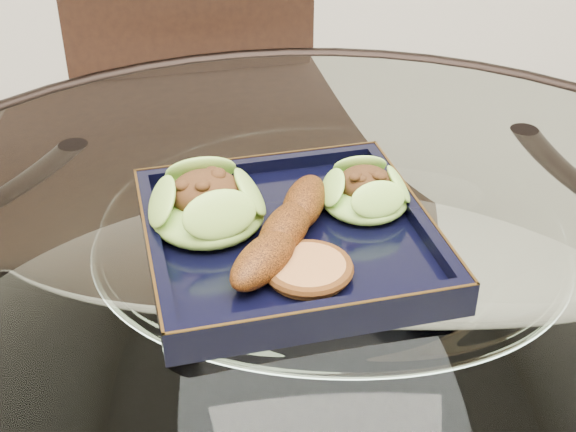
{
  "coord_description": "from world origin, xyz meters",
  "views": [
    {
      "loc": [
        -0.08,
        -0.6,
        1.21
      ],
      "look_at": [
        -0.04,
        0.03,
        0.8
      ],
      "focal_mm": 50.0,
      "sensor_mm": 36.0,
      "label": 1
    }
  ],
  "objects": [
    {
      "name": "roasted_plantain",
      "position": [
        -0.04,
        0.01,
        0.8
      ],
      "size": [
        0.12,
        0.18,
        0.03
      ],
      "primitive_type": "ellipsoid",
      "rotation": [
        0.0,
        0.0,
        1.12
      ],
      "color": "#6C310B",
      "rests_on": "navy_plate"
    },
    {
      "name": "dining_table",
      "position": [
        -0.0,
        -0.0,
        0.6
      ],
      "size": [
        1.13,
        1.13,
        0.77
      ],
      "color": "white",
      "rests_on": "ground"
    },
    {
      "name": "crumb_patty",
      "position": [
        -0.02,
        -0.04,
        0.79
      ],
      "size": [
        0.09,
        0.09,
        0.01
      ],
      "primitive_type": "cylinder",
      "rotation": [
        0.0,
        0.0,
        -0.24
      ],
      "color": "#B16D3B",
      "rests_on": "navy_plate"
    },
    {
      "name": "lettuce_wrap_left",
      "position": [
        -0.11,
        0.05,
        0.8
      ],
      "size": [
        0.13,
        0.13,
        0.04
      ],
      "primitive_type": "ellipsoid",
      "rotation": [
        0.0,
        0.0,
        -0.22
      ],
      "color": "#72AB31",
      "rests_on": "navy_plate"
    },
    {
      "name": "navy_plate",
      "position": [
        -0.04,
        0.03,
        0.77
      ],
      "size": [
        0.31,
        0.31,
        0.02
      ],
      "primitive_type": "cube",
      "rotation": [
        0.0,
        0.0,
        0.17
      ],
      "color": "black",
      "rests_on": "dining_table"
    },
    {
      "name": "dining_chair",
      "position": [
        -0.13,
        0.51,
        0.53
      ],
      "size": [
        0.47,
        0.47,
        0.95
      ],
      "rotation": [
        0.0,
        0.0,
        0.15
      ],
      "color": "black",
      "rests_on": "ground"
    },
    {
      "name": "lettuce_wrap_right",
      "position": [
        0.04,
        0.07,
        0.8
      ],
      "size": [
        0.11,
        0.11,
        0.03
      ],
      "primitive_type": "ellipsoid",
      "rotation": [
        0.0,
        0.0,
        -0.32
      ],
      "color": "#72AC32",
      "rests_on": "navy_plate"
    }
  ]
}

